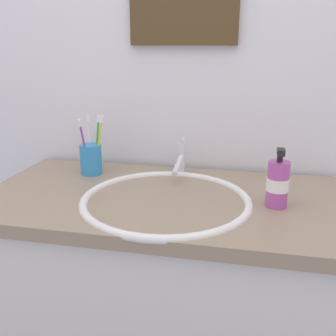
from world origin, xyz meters
The scene contains 10 objects.
tiled_wall_back centered at (0.00, 0.32, 1.20)m, with size 2.31×0.04×2.40m, color silver.
vanity_counter centered at (0.00, 0.00, 0.44)m, with size 1.11×0.57×0.87m.
sink_basin centered at (0.01, -0.04, 0.84)m, with size 0.50×0.50×0.11m.
faucet centered at (0.01, 0.19, 0.93)m, with size 0.02×0.17×0.12m.
toothbrush_cup centered at (-0.30, 0.15, 0.93)m, with size 0.07×0.07×0.10m, color #338CCC.
toothbrush_yellow centered at (-0.26, 0.15, 0.99)m, with size 0.05×0.01×0.20m.
toothbrush_green centered at (-0.27, 0.16, 0.99)m, with size 0.03×0.02×0.20m.
toothbrush_purple centered at (-0.30, 0.12, 0.99)m, with size 0.02×0.05×0.20m.
toothbrush_white centered at (-0.31, 0.17, 0.99)m, with size 0.02×0.03×0.20m.
soap_dispenser centered at (0.32, -0.02, 0.94)m, with size 0.06×0.06×0.17m.
Camera 1 is at (0.23, -1.06, 1.30)m, focal length 41.12 mm.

